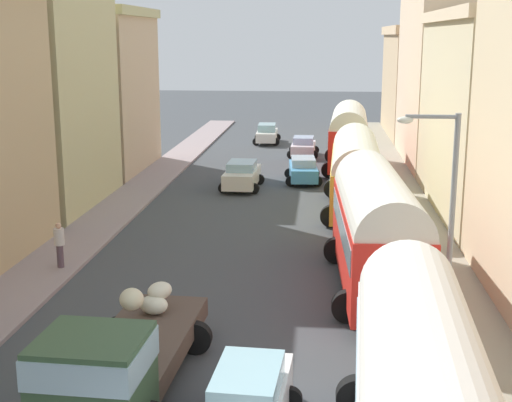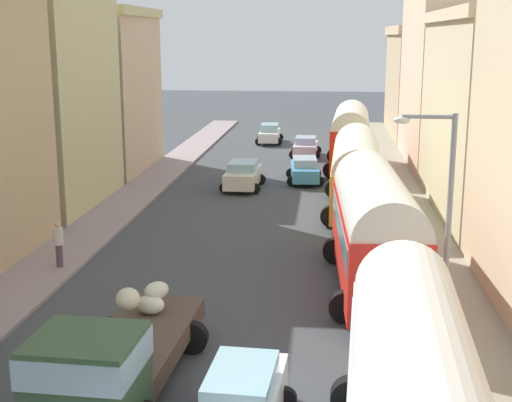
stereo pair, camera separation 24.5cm
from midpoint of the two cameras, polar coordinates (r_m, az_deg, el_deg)
name	(u,v)px [view 1 (the left image)]	position (r m, az deg, el deg)	size (l,w,h in m)	color
ground_plane	(266,201)	(37.86, 0.65, 0.03)	(154.00, 154.00, 0.00)	#3F4246
sidewalk_left	(133,197)	(39.09, -10.00, 0.35)	(2.50, 70.00, 0.14)	gray
sidewalk_right	(405,202)	(37.96, 11.62, -0.10)	(2.50, 70.00, 0.14)	gray
building_left_2	(49,78)	(37.38, -16.35, 9.37)	(4.77, 9.20, 12.87)	tan
building_left_3	(107,90)	(46.81, -11.95, 8.63)	(5.04, 9.47, 10.25)	tan
building_right_2	(485,113)	(36.43, 17.61, 6.72)	(4.81, 14.02, 9.75)	beige
building_right_3	(443,77)	(50.13, 14.53, 9.56)	(4.66, 13.15, 11.67)	beige
building_right_4	(416,81)	(64.06, 12.54, 9.32)	(5.15, 13.97, 9.34)	tan
parked_bus_0	(420,392)	(13.92, 12.45, -14.67)	(3.46, 8.70, 3.84)	silver
parked_bus_1	(377,225)	(24.40, 9.31, -1.89)	(3.49, 9.47, 4.16)	red
parked_bus_2	(356,170)	(35.38, 7.78, 2.51)	(3.42, 9.88, 3.87)	yellow
parked_bus_3	(349,134)	(46.43, 7.26, 5.29)	(3.44, 8.82, 4.21)	red
cargo_truck_0	(117,359)	(17.16, -11.47, -12.23)	(3.31, 7.56, 2.48)	#334C31
car_0	(242,175)	(40.67, -1.30, 2.09)	(2.37, 4.23, 1.58)	beige
car_1	(267,134)	(58.28, 0.76, 5.40)	(2.22, 4.23, 1.56)	silver
car_3	(303,170)	(42.62, 3.62, 2.51)	(2.35, 4.14, 1.49)	#4791C4
car_4	(303,146)	(51.91, 3.67, 4.37)	(2.28, 3.66, 1.42)	silver
pedestrian_0	(59,244)	(27.38, -15.66, -3.30)	(0.48, 0.48, 1.85)	#56424D
streetlamp_near	(444,209)	(20.29, 14.45, -0.61)	(1.69, 0.28, 6.52)	gray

